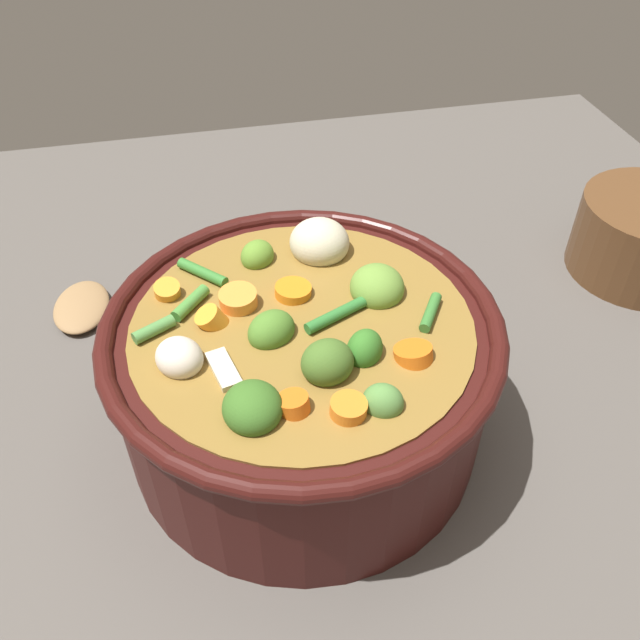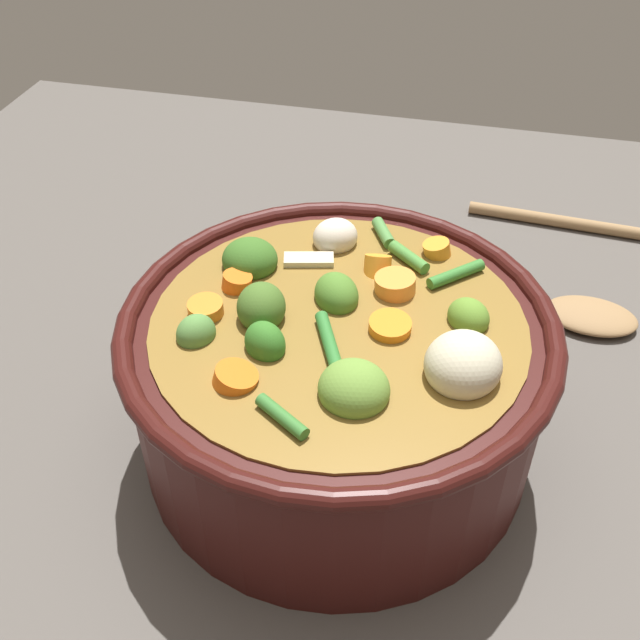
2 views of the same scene
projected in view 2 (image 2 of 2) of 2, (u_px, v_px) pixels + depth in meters
ground_plane at (336, 440)px, 0.56m from camera, size 1.10×1.10×0.00m
cooking_pot at (337, 379)px, 0.52m from camera, size 0.29×0.29×0.14m
wooden_spoon at (593, 276)px, 0.70m from camera, size 0.19×0.26×0.01m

